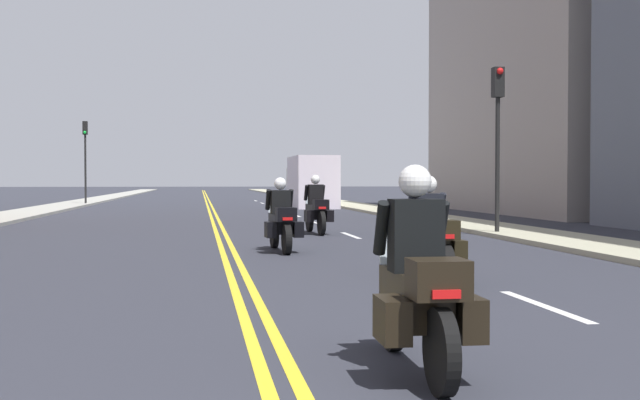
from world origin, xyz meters
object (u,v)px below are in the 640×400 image
motorcycle_0 (418,288)px  motorcycle_3 (316,210)px  traffic_light_far (85,148)px  motorcycle_2 (281,221)px  traffic_light_near (498,119)px  parked_truck (311,184)px  motorcycle_1 (430,239)px

motorcycle_0 → motorcycle_3: (1.57, 15.74, 0.00)m
motorcycle_3 → traffic_light_far: size_ratio=0.46×
motorcycle_0 → motorcycle_2: (0.03, 10.46, -0.03)m
motorcycle_3 → motorcycle_0: bearing=-99.1°
motorcycle_0 → traffic_light_near: 15.68m
parked_truck → motorcycle_0: bearing=-96.9°
motorcycle_3 → traffic_light_far: 28.69m
motorcycle_2 → parked_truck: bearing=77.1°
traffic_light_far → parked_truck: size_ratio=0.77×
motorcycle_1 → parked_truck: parked_truck is taller
motorcycle_1 → traffic_light_near: 10.24m
motorcycle_0 → motorcycle_3: motorcycle_3 is taller
motorcycle_0 → traffic_light_near: bearing=67.1°
motorcycle_2 → motorcycle_1: bearing=-75.1°
motorcycle_3 → parked_truck: 21.43m
motorcycle_1 → traffic_light_far: traffic_light_far is taller
traffic_light_far → parked_truck: bearing=-23.3°
motorcycle_1 → motorcycle_3: (-0.15, 10.40, 0.04)m
motorcycle_1 → traffic_light_far: (-10.13, 37.16, 2.81)m
motorcycle_0 → motorcycle_3: 15.82m
motorcycle_0 → traffic_light_far: (-8.41, 42.50, 2.77)m
traffic_light_near → traffic_light_far: traffic_light_far is taller
motorcycle_3 → traffic_light_far: (-9.97, 26.76, 2.77)m
motorcycle_1 → traffic_light_near: (4.54, 8.82, 2.52)m
motorcycle_3 → traffic_light_far: bearing=107.0°
motorcycle_1 → motorcycle_2: (-1.69, 5.12, 0.00)m
motorcycle_2 → traffic_light_far: size_ratio=0.45×
motorcycle_0 → motorcycle_1: (1.72, 5.34, -0.04)m
traffic_light_near → traffic_light_far: (-14.67, 28.34, 0.29)m
parked_truck → traffic_light_near: bearing=-85.5°
motorcycle_2 → parked_truck: parked_truck is taller
traffic_light_far → motorcycle_0: bearing=-78.8°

